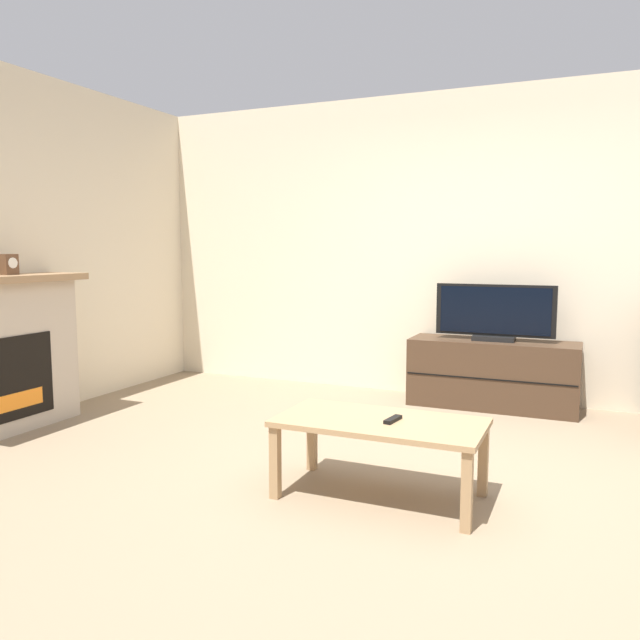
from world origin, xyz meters
name	(u,v)px	position (x,y,z in m)	size (l,w,h in m)	color
ground_plane	(410,491)	(0.00, 0.00, 0.00)	(24.00, 24.00, 0.00)	#89755B
wall_back	(485,246)	(0.00, 2.35, 1.35)	(12.00, 0.06, 2.70)	beige
mantel_clock	(9,264)	(-3.00, 0.01, 1.22)	(0.08, 0.11, 0.15)	brown
tv_stand	(493,374)	(0.14, 2.06, 0.28)	(1.37, 0.46, 0.57)	#422D1E
tv	(495,315)	(0.14, 2.06, 0.78)	(0.97, 0.18, 0.47)	black
coffee_table	(380,429)	(-0.13, -0.15, 0.37)	(1.09, 0.56, 0.43)	#A37F56
remote	(393,419)	(-0.06, -0.15, 0.44)	(0.06, 0.15, 0.02)	black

